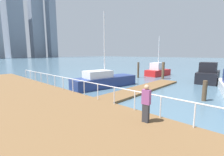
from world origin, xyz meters
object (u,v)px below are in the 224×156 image
Objects in this scene: moored_boat_1 at (158,71)px; moored_boat_0 at (104,80)px; moored_boat_5 at (208,75)px; pedestrian_0 at (146,103)px.

moored_boat_0 is at bearing 179.66° from moored_boat_1.
moored_boat_5 is at bearing -98.35° from moored_boat_1.
moored_boat_0 reaches higher than pedestrian_0.
pedestrian_0 is at bearing -176.89° from moored_boat_5.
moored_boat_5 is at bearing 3.11° from pedestrian_0.
moored_boat_1 is (11.80, -0.07, 0.05)m from moored_boat_0.
moored_boat_0 is 4.42× the size of pedestrian_0.
moored_boat_5 is 16.01m from pedestrian_0.
moored_boat_1 reaches higher than moored_boat_5.
pedestrian_0 is at bearing -154.66° from moored_boat_1.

